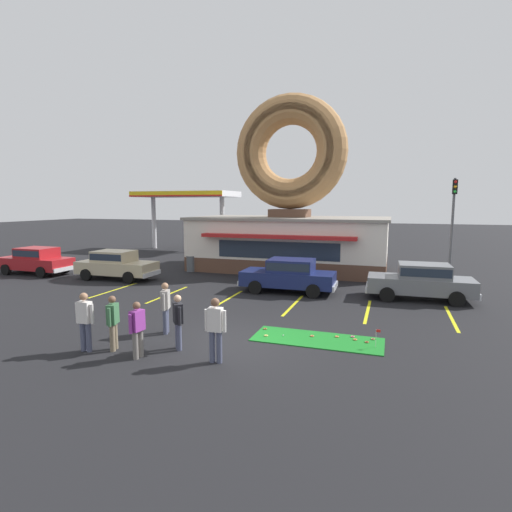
{
  "coord_description": "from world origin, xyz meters",
  "views": [
    {
      "loc": [
        4.51,
        -10.91,
        4.21
      ],
      "look_at": [
        -0.92,
        5.0,
        2.0
      ],
      "focal_mm": 28.0,
      "sensor_mm": 36.0,
      "label": 1
    }
  ],
  "objects_px": {
    "pedestrian_blue_sweater_man": "(85,319)",
    "pedestrian_beanie_man": "(137,327)",
    "pedestrian_crossing_woman": "(215,327)",
    "car_champagne": "(116,264)",
    "car_red": "(36,260)",
    "putting_flag_pin": "(377,334)",
    "pedestrian_clipboard_woman": "(165,305)",
    "traffic_light_pole": "(453,212)",
    "car_grey": "(421,280)",
    "golf_ball": "(283,335)",
    "car_navy": "(289,274)",
    "pedestrian_hooded_kid": "(178,319)",
    "pedestrian_leather_jacket_man": "(113,320)",
    "trash_bin": "(191,264)"
  },
  "relations": [
    {
      "from": "car_grey",
      "to": "pedestrian_beanie_man",
      "type": "distance_m",
      "value": 12.47
    },
    {
      "from": "car_champagne",
      "to": "pedestrian_beanie_man",
      "type": "relative_size",
      "value": 2.91
    },
    {
      "from": "golf_ball",
      "to": "pedestrian_blue_sweater_man",
      "type": "bearing_deg",
      "value": -149.05
    },
    {
      "from": "car_champagne",
      "to": "pedestrian_beanie_man",
      "type": "xyz_separation_m",
      "value": [
        8.1,
        -9.45,
        -0.0
      ]
    },
    {
      "from": "car_grey",
      "to": "pedestrian_clipboard_woman",
      "type": "height_order",
      "value": "pedestrian_clipboard_woman"
    },
    {
      "from": "golf_ball",
      "to": "pedestrian_hooded_kid",
      "type": "height_order",
      "value": "pedestrian_hooded_kid"
    },
    {
      "from": "pedestrian_leather_jacket_man",
      "to": "putting_flag_pin",
      "type": "bearing_deg",
      "value": 19.82
    },
    {
      "from": "car_navy",
      "to": "pedestrian_clipboard_woman",
      "type": "height_order",
      "value": "pedestrian_clipboard_woman"
    },
    {
      "from": "putting_flag_pin",
      "to": "pedestrian_beanie_man",
      "type": "bearing_deg",
      "value": -155.04
    },
    {
      "from": "car_champagne",
      "to": "car_red",
      "type": "distance_m",
      "value": 5.62
    },
    {
      "from": "pedestrian_crossing_woman",
      "to": "pedestrian_hooded_kid",
      "type": "bearing_deg",
      "value": 159.1
    },
    {
      "from": "car_navy",
      "to": "car_red",
      "type": "bearing_deg",
      "value": -179.78
    },
    {
      "from": "pedestrian_leather_jacket_man",
      "to": "car_red",
      "type": "bearing_deg",
      "value": 144.69
    },
    {
      "from": "car_champagne",
      "to": "trash_bin",
      "type": "height_order",
      "value": "car_champagne"
    },
    {
      "from": "putting_flag_pin",
      "to": "pedestrian_hooded_kid",
      "type": "height_order",
      "value": "pedestrian_hooded_kid"
    },
    {
      "from": "golf_ball",
      "to": "car_grey",
      "type": "relative_size",
      "value": 0.01
    },
    {
      "from": "car_grey",
      "to": "pedestrian_beanie_man",
      "type": "bearing_deg",
      "value": -128.57
    },
    {
      "from": "car_red",
      "to": "pedestrian_blue_sweater_man",
      "type": "height_order",
      "value": "pedestrian_blue_sweater_man"
    },
    {
      "from": "pedestrian_blue_sweater_man",
      "to": "pedestrian_beanie_man",
      "type": "xyz_separation_m",
      "value": [
        1.72,
        0.05,
        -0.09
      ]
    },
    {
      "from": "pedestrian_clipboard_woman",
      "to": "pedestrian_crossing_woman",
      "type": "relative_size",
      "value": 0.96
    },
    {
      "from": "putting_flag_pin",
      "to": "traffic_light_pole",
      "type": "height_order",
      "value": "traffic_light_pole"
    },
    {
      "from": "golf_ball",
      "to": "car_champagne",
      "type": "bearing_deg",
      "value": 150.4
    },
    {
      "from": "pedestrian_leather_jacket_man",
      "to": "pedestrian_crossing_woman",
      "type": "distance_m",
      "value": 3.17
    },
    {
      "from": "pedestrian_blue_sweater_man",
      "to": "pedestrian_crossing_woman",
      "type": "distance_m",
      "value": 3.89
    },
    {
      "from": "pedestrian_clipboard_woman",
      "to": "pedestrian_beanie_man",
      "type": "relative_size",
      "value": 1.07
    },
    {
      "from": "pedestrian_blue_sweater_man",
      "to": "pedestrian_crossing_woman",
      "type": "bearing_deg",
      "value": 6.62
    },
    {
      "from": "car_navy",
      "to": "trash_bin",
      "type": "height_order",
      "value": "car_navy"
    },
    {
      "from": "car_navy",
      "to": "pedestrian_clipboard_woman",
      "type": "xyz_separation_m",
      "value": [
        -2.31,
        -7.24,
        0.06
      ]
    },
    {
      "from": "pedestrian_beanie_man",
      "to": "pedestrian_leather_jacket_man",
      "type": "bearing_deg",
      "value": 164.6
    },
    {
      "from": "pedestrian_hooded_kid",
      "to": "pedestrian_clipboard_woman",
      "type": "height_order",
      "value": "pedestrian_clipboard_woman"
    },
    {
      "from": "pedestrian_clipboard_woman",
      "to": "traffic_light_pole",
      "type": "height_order",
      "value": "traffic_light_pole"
    },
    {
      "from": "car_red",
      "to": "pedestrian_blue_sweater_man",
      "type": "relative_size",
      "value": 2.67
    },
    {
      "from": "pedestrian_clipboard_woman",
      "to": "traffic_light_pole",
      "type": "distance_m",
      "value": 20.15
    },
    {
      "from": "car_champagne",
      "to": "pedestrian_leather_jacket_man",
      "type": "bearing_deg",
      "value": -52.36
    },
    {
      "from": "traffic_light_pole",
      "to": "pedestrian_blue_sweater_man",
      "type": "bearing_deg",
      "value": -121.67
    },
    {
      "from": "pedestrian_leather_jacket_man",
      "to": "car_champagne",
      "type": "bearing_deg",
      "value": 127.64
    },
    {
      "from": "pedestrian_crossing_woman",
      "to": "trash_bin",
      "type": "bearing_deg",
      "value": 120.52
    },
    {
      "from": "golf_ball",
      "to": "putting_flag_pin",
      "type": "xyz_separation_m",
      "value": [
        2.86,
        -0.09,
        0.39
      ]
    },
    {
      "from": "car_red",
      "to": "traffic_light_pole",
      "type": "bearing_deg",
      "value": 22.38
    },
    {
      "from": "pedestrian_hooded_kid",
      "to": "car_navy",
      "type": "bearing_deg",
      "value": 81.93
    },
    {
      "from": "pedestrian_leather_jacket_man",
      "to": "pedestrian_beanie_man",
      "type": "bearing_deg",
      "value": -15.4
    },
    {
      "from": "pedestrian_leather_jacket_man",
      "to": "pedestrian_blue_sweater_man",
      "type": "bearing_deg",
      "value": -154.42
    },
    {
      "from": "trash_bin",
      "to": "traffic_light_pole",
      "type": "bearing_deg",
      "value": 21.23
    },
    {
      "from": "car_champagne",
      "to": "car_red",
      "type": "relative_size",
      "value": 1.01
    },
    {
      "from": "putting_flag_pin",
      "to": "trash_bin",
      "type": "height_order",
      "value": "trash_bin"
    },
    {
      "from": "car_grey",
      "to": "traffic_light_pole",
      "type": "bearing_deg",
      "value": 76.11
    },
    {
      "from": "car_grey",
      "to": "golf_ball",
      "type": "bearing_deg",
      "value": -123.32
    },
    {
      "from": "putting_flag_pin",
      "to": "pedestrian_blue_sweater_man",
      "type": "distance_m",
      "value": 8.44
    },
    {
      "from": "putting_flag_pin",
      "to": "trash_bin",
      "type": "bearing_deg",
      "value": 138.44
    },
    {
      "from": "pedestrian_clipboard_woman",
      "to": "pedestrian_beanie_man",
      "type": "distance_m",
      "value": 2.13
    }
  ]
}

